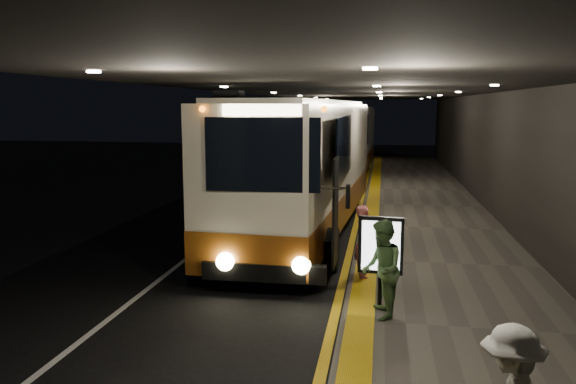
% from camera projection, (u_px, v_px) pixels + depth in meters
% --- Properties ---
extents(ground, '(90.00, 90.00, 0.00)m').
position_uv_depth(ground, '(247.00, 270.00, 13.59)').
color(ground, black).
extents(lane_line_white, '(0.12, 50.00, 0.01)m').
position_uv_depth(lane_line_white, '(230.00, 225.00, 18.76)').
color(lane_line_white, silver).
rests_on(lane_line_white, ground).
extents(kerb_stripe_yellow, '(0.18, 50.00, 0.01)m').
position_uv_depth(kerb_stripe_yellow, '(355.00, 229.00, 18.08)').
color(kerb_stripe_yellow, gold).
rests_on(kerb_stripe_yellow, ground).
extents(sidewalk, '(4.50, 50.00, 0.15)m').
position_uv_depth(sidewalk, '(431.00, 230.00, 17.67)').
color(sidewalk, '#514C44').
rests_on(sidewalk, ground).
extents(tactile_strip, '(0.50, 50.00, 0.01)m').
position_uv_depth(tactile_strip, '(371.00, 225.00, 17.97)').
color(tactile_strip, gold).
rests_on(tactile_strip, sidewalk).
extents(terminal_wall, '(0.10, 50.00, 6.00)m').
position_uv_depth(terminal_wall, '(512.00, 137.00, 16.85)').
color(terminal_wall, black).
rests_on(terminal_wall, ground).
extents(support_columns, '(0.80, 24.80, 4.40)m').
position_uv_depth(support_columns, '(230.00, 163.00, 17.40)').
color(support_columns, black).
rests_on(support_columns, ground).
extents(canopy, '(9.00, 50.00, 0.40)m').
position_uv_depth(canopy, '(363.00, 84.00, 17.35)').
color(canopy, black).
rests_on(canopy, support_columns).
extents(coach_main, '(3.39, 12.90, 3.99)m').
position_uv_depth(coach_main, '(305.00, 172.00, 17.34)').
color(coach_main, beige).
rests_on(coach_main, ground).
extents(coach_second, '(3.00, 12.09, 3.77)m').
position_uv_depth(coach_second, '(345.00, 144.00, 31.21)').
color(coach_second, beige).
rests_on(coach_second, ground).
extents(coach_third, '(3.06, 11.19, 3.47)m').
position_uv_depth(coach_third, '(354.00, 134.00, 45.60)').
color(coach_third, beige).
rests_on(coach_third, ground).
extents(passenger_boarding, '(0.47, 0.64, 1.63)m').
position_uv_depth(passenger_boarding, '(364.00, 241.00, 12.46)').
color(passenger_boarding, '#B45454').
rests_on(passenger_boarding, sidewalk).
extents(passenger_waiting_green, '(0.63, 0.92, 1.79)m').
position_uv_depth(passenger_waiting_green, '(382.00, 269.00, 10.06)').
color(passenger_waiting_green, '#496C3C').
rests_on(passenger_waiting_green, sidewalk).
extents(info_sign, '(0.84, 0.19, 1.77)m').
position_uv_depth(info_sign, '(381.00, 247.00, 10.44)').
color(info_sign, black).
rests_on(info_sign, sidewalk).
extents(stanchion_post, '(0.05, 0.05, 1.02)m').
position_uv_depth(stanchion_post, '(361.00, 255.00, 12.51)').
color(stanchion_post, black).
rests_on(stanchion_post, sidewalk).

